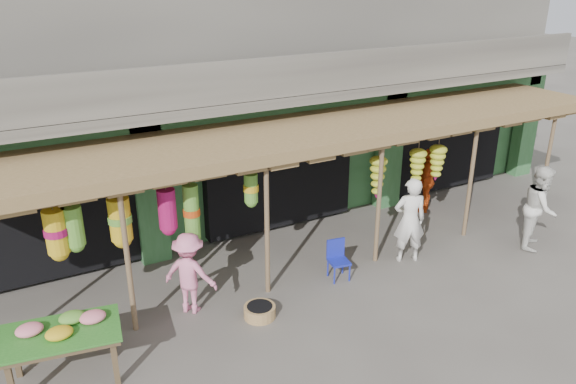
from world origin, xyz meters
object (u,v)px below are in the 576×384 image
blue_chair (337,257)px  person_shopper (190,273)px  person_vendor (427,180)px  flower_table (62,334)px  person_front (410,220)px  person_right (540,207)px

blue_chair → person_shopper: 2.93m
person_vendor → person_shopper: 6.76m
flower_table → person_vendor: 9.10m
flower_table → blue_chair: size_ratio=2.27×
person_front → person_right: size_ratio=0.99×
blue_chair → person_shopper: size_ratio=0.52×
person_front → person_vendor: (2.05, 1.79, -0.10)m
person_right → person_front: bearing=129.3°
person_shopper → person_front: bearing=-140.3°
person_right → person_shopper: size_ratio=1.22×
blue_chair → person_shopper: person_shopper is taller
person_vendor → flower_table: bearing=-26.3°
blue_chair → flower_table: bearing=-164.7°
flower_table → person_front: size_ratio=0.98×
person_right → person_shopper: 7.53m
blue_chair → person_right: size_ratio=0.43×
person_right → flower_table: bearing=143.3°
person_vendor → person_shopper: (-6.61, -1.42, -0.06)m
blue_chair → person_front: person_front is taller
person_shopper → person_vendor: bearing=-123.5°
blue_chair → person_vendor: person_vendor is taller
person_front → person_right: bearing=-174.4°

